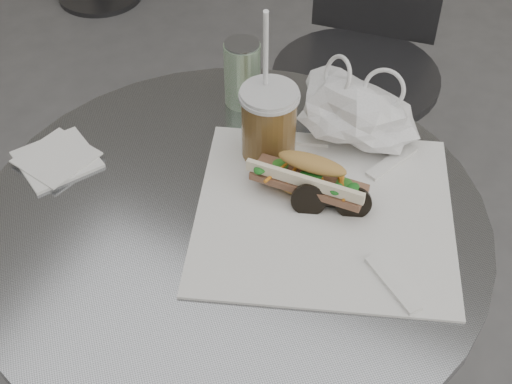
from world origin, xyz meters
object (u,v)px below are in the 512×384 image
at_px(cafe_table, 236,324).
at_px(sunglasses, 331,203).
at_px(chair_far, 354,110).
at_px(iced_coffee, 269,123).
at_px(drink_can, 242,73).
at_px(banh_mi, 310,178).

height_order(cafe_table, sunglasses, sunglasses).
xyz_separation_m(chair_far, iced_coffee, (0.07, -0.65, 0.46)).
height_order(iced_coffee, sunglasses, iced_coffee).
relative_size(iced_coffee, sunglasses, 2.33).
xyz_separation_m(iced_coffee, drink_can, (-0.10, 0.10, -0.01)).
distance_m(iced_coffee, sunglasses, 0.16).
bearing_deg(chair_far, iced_coffee, 87.28).
bearing_deg(banh_mi, drink_can, 137.70).
xyz_separation_m(chair_far, sunglasses, (0.21, -0.73, 0.41)).
xyz_separation_m(cafe_table, sunglasses, (0.12, 0.07, 0.29)).
xyz_separation_m(banh_mi, iced_coffee, (-0.10, 0.06, 0.03)).
bearing_deg(sunglasses, cafe_table, -171.35).
xyz_separation_m(sunglasses, drink_can, (-0.24, 0.18, 0.04)).
bearing_deg(cafe_table, chair_far, 96.19).
distance_m(banh_mi, iced_coffee, 0.12).
relative_size(cafe_table, sunglasses, 6.55).
bearing_deg(drink_can, cafe_table, -65.09).
bearing_deg(iced_coffee, cafe_table, -84.36).
height_order(sunglasses, drink_can, drink_can).
xyz_separation_m(banh_mi, sunglasses, (0.04, -0.02, -0.02)).
distance_m(banh_mi, drink_can, 0.26).
bearing_deg(cafe_table, drink_can, 114.91).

